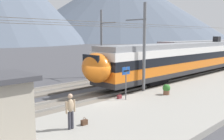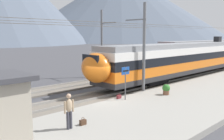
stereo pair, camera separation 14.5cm
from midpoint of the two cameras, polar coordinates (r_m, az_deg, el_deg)
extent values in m
plane|color=#424247|center=(17.39, -2.96, -7.54)|extent=(400.00, 400.00, 0.00)
cube|color=gray|center=(14.46, 8.65, -10.17)|extent=(120.00, 7.02, 0.35)
cube|color=#6B6359|center=(18.25, -5.41, -6.62)|extent=(120.00, 3.00, 0.12)
cube|color=gray|center=(17.68, -3.96, -6.62)|extent=(120.00, 0.07, 0.16)
cube|color=gray|center=(18.77, -6.79, -5.78)|extent=(120.00, 0.07, 0.16)
cube|color=#6B6359|center=(21.96, -12.96, -4.27)|extent=(120.00, 3.00, 0.12)
cube|color=gray|center=(21.33, -11.97, -4.21)|extent=(120.00, 0.07, 0.16)
cube|color=gray|center=(22.54, -13.91, -3.62)|extent=(120.00, 0.07, 0.16)
cube|color=#2D2D30|center=(31.31, 19.51, 0.74)|extent=(31.40, 2.95, 0.45)
cube|color=orange|center=(31.24, 19.57, 1.92)|extent=(31.40, 2.95, 0.85)
cube|color=black|center=(31.17, 19.64, 3.38)|extent=(31.40, 2.99, 0.75)
cube|color=silver|center=(31.13, 19.70, 4.67)|extent=(31.40, 2.95, 0.65)
cube|color=gray|center=(31.10, 19.75, 5.68)|extent=(31.10, 2.75, 0.45)
cube|color=black|center=(23.17, 8.55, -2.42)|extent=(2.80, 2.36, 0.42)
ellipsoid|color=orange|center=(18.21, -3.96, 0.48)|extent=(1.80, 2.72, 2.25)
cube|color=black|center=(17.85, -5.20, 1.68)|extent=(0.16, 1.77, 1.19)
cube|color=black|center=(35.37, 23.22, 6.67)|extent=(0.90, 0.70, 0.70)
cube|color=#2D2D30|center=(47.92, 23.33, 2.94)|extent=(33.47, 2.94, 0.45)
cube|color=red|center=(47.87, 23.38, 3.72)|extent=(33.47, 2.94, 0.85)
cube|color=black|center=(47.83, 23.43, 4.67)|extent=(33.47, 2.98, 0.75)
cube|color=white|center=(47.80, 23.48, 5.51)|extent=(33.47, 2.94, 0.65)
cube|color=gray|center=(47.78, 23.52, 6.17)|extent=(33.17, 2.74, 0.45)
cube|color=black|center=(38.64, 17.28, 1.50)|extent=(2.80, 2.36, 0.42)
ellipsoid|color=red|center=(32.61, 11.52, 3.70)|extent=(1.80, 2.71, 2.25)
cube|color=black|center=(32.18, 11.03, 4.42)|extent=(0.16, 1.77, 1.19)
cylinder|color=slate|center=(19.24, 7.33, 4.79)|extent=(0.24, 0.24, 7.19)
cube|color=slate|center=(19.83, 5.37, 11.64)|extent=(0.10, 2.12, 0.10)
cylinder|color=#473823|center=(20.42, 3.39, 10.86)|extent=(38.73, 0.02, 0.02)
cylinder|color=slate|center=(27.38, -2.65, 6.11)|extent=(0.24, 0.24, 7.47)
cube|color=slate|center=(26.61, -1.16, 10.99)|extent=(0.10, 2.40, 0.10)
cylinder|color=#473823|center=(25.84, 0.45, 10.52)|extent=(38.73, 0.02, 0.02)
cylinder|color=#59595B|center=(16.47, 3.02, -3.17)|extent=(0.08, 0.08, 2.24)
cube|color=#19479E|center=(16.32, 3.04, -0.18)|extent=(0.70, 0.06, 0.50)
cube|color=black|center=(16.30, 3.13, -0.19)|extent=(0.52, 0.01, 0.10)
cylinder|color=#383842|center=(11.69, -10.31, -11.65)|extent=(0.14, 0.14, 0.82)
cylinder|color=#383842|center=(11.78, -9.65, -11.49)|extent=(0.14, 0.14, 0.82)
ellipsoid|color=tan|center=(11.51, -10.07, -8.19)|extent=(0.36, 0.22, 0.62)
sphere|color=tan|center=(11.40, -10.12, -6.02)|extent=(0.22, 0.22, 0.22)
cylinder|color=tan|center=(11.41, -10.99, -8.63)|extent=(0.09, 0.09, 0.58)
cylinder|color=tan|center=(11.65, -9.15, -8.24)|extent=(0.09, 0.09, 0.58)
cube|color=#472D1E|center=(12.24, -6.85, -12.08)|extent=(0.32, 0.18, 0.25)
torus|color=#472D1E|center=(12.18, -6.87, -11.30)|extent=(0.16, 0.02, 0.16)
cube|color=maroon|center=(16.94, 1.50, -6.30)|extent=(0.32, 0.18, 0.25)
torus|color=maroon|center=(16.90, 1.50, -5.73)|extent=(0.16, 0.02, 0.16)
cylinder|color=brown|center=(18.47, 12.39, -5.14)|extent=(0.45, 0.45, 0.33)
sphere|color=#33752D|center=(18.40, 12.42, -4.13)|extent=(0.57, 0.57, 0.57)
sphere|color=#DB5193|center=(18.37, 12.44, -3.74)|extent=(0.31, 0.31, 0.31)
cone|color=#515B6B|center=(231.75, 1.67, 14.64)|extent=(194.59, 194.59, 62.12)
camera|label=1|loc=(0.07, -90.19, -0.03)|focal=39.03mm
camera|label=2|loc=(0.07, 89.81, 0.03)|focal=39.03mm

